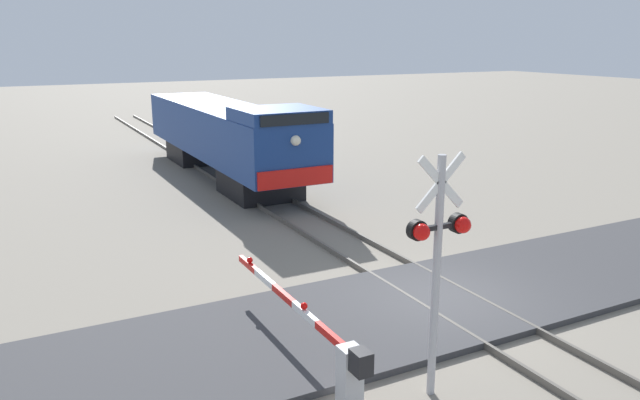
# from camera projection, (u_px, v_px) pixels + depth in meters

# --- Properties ---
(ground_plane) EXTENTS (160.00, 160.00, 0.00)m
(ground_plane) POSITION_uv_depth(u_px,v_px,m) (444.00, 302.00, 14.66)
(ground_plane) COLOR gray
(rail_track_left) EXTENTS (0.08, 80.00, 0.15)m
(rail_track_left) POSITION_uv_depth(u_px,v_px,m) (420.00, 305.00, 14.32)
(rail_track_left) COLOR #59544C
(rail_track_left) RESTS_ON ground_plane
(rail_track_right) EXTENTS (0.08, 80.00, 0.15)m
(rail_track_right) POSITION_uv_depth(u_px,v_px,m) (468.00, 293.00, 14.96)
(rail_track_right) COLOR #59544C
(rail_track_right) RESTS_ON ground_plane
(road_surface) EXTENTS (36.00, 4.43, 0.15)m
(road_surface) POSITION_uv_depth(u_px,v_px,m) (444.00, 299.00, 14.64)
(road_surface) COLOR #38383A
(road_surface) RESTS_ON ground_plane
(locomotive) EXTENTS (3.00, 15.10, 3.64)m
(locomotive) POSITION_uv_depth(u_px,v_px,m) (226.00, 135.00, 27.42)
(locomotive) COLOR black
(locomotive) RESTS_ON ground_plane
(crossing_signal) EXTENTS (1.18, 0.33, 4.29)m
(crossing_signal) POSITION_uv_depth(u_px,v_px,m) (438.00, 249.00, 10.21)
(crossing_signal) COLOR #ADADB2
(crossing_signal) RESTS_ON ground_plane
(crossing_gate) EXTENTS (0.36, 5.69, 1.21)m
(crossing_gate) POSITION_uv_depth(u_px,v_px,m) (329.00, 347.00, 10.96)
(crossing_gate) COLOR silver
(crossing_gate) RESTS_ON ground_plane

